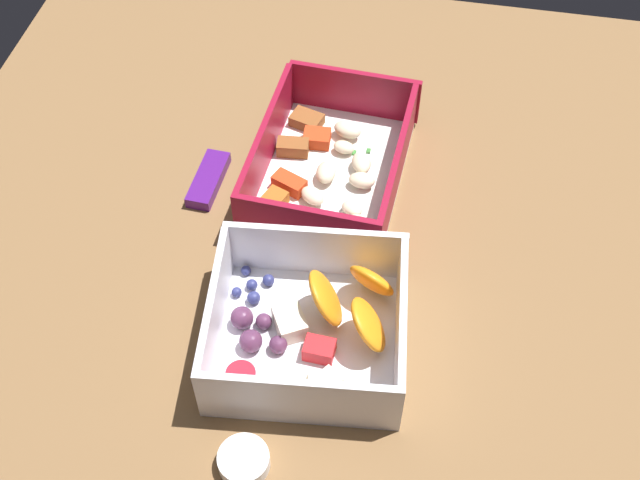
% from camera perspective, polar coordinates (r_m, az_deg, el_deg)
% --- Properties ---
extents(table_surface, '(0.80, 0.80, 0.02)m').
position_cam_1_polar(table_surface, '(0.76, 0.18, -0.78)').
color(table_surface, brown).
rests_on(table_surface, ground).
extents(pasta_container, '(0.20, 0.15, 0.06)m').
position_cam_1_polar(pasta_container, '(0.80, 0.62, 5.20)').
color(pasta_container, white).
rests_on(pasta_container, table_surface).
extents(fruit_bowl, '(0.17, 0.17, 0.06)m').
position_cam_1_polar(fruit_bowl, '(0.68, -0.63, -6.04)').
color(fruit_bowl, white).
rests_on(fruit_bowl, table_surface).
extents(candy_bar, '(0.07, 0.03, 0.01)m').
position_cam_1_polar(candy_bar, '(0.81, -7.81, 4.21)').
color(candy_bar, '#51197A').
rests_on(candy_bar, table_surface).
extents(paper_cup_liner, '(0.04, 0.04, 0.01)m').
position_cam_1_polar(paper_cup_liner, '(0.64, -5.36, -15.13)').
color(paper_cup_liner, white).
rests_on(paper_cup_liner, table_surface).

